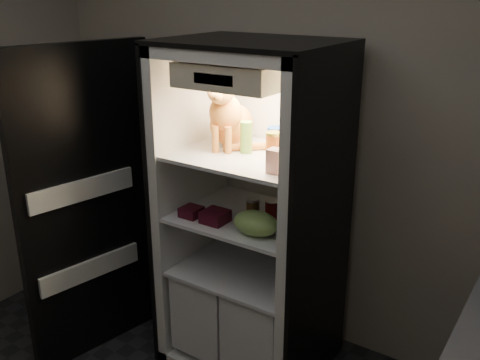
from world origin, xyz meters
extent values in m
plane|color=#BCB39D|center=(0.00, 1.80, 1.35)|extent=(3.60, 0.00, 3.60)
cube|color=white|center=(0.00, 1.67, 0.93)|extent=(0.85, 0.06, 1.85)
cube|color=white|center=(-0.40, 1.35, 0.93)|extent=(0.06, 0.70, 1.85)
cube|color=white|center=(0.40, 1.35, 0.93)|extent=(0.06, 0.70, 1.85)
cube|color=white|center=(0.00, 1.35, 1.82)|extent=(0.85, 0.70, 0.06)
cube|color=white|center=(0.00, 1.35, 0.03)|extent=(0.85, 0.70, 0.06)
cube|color=black|center=(-0.44, 1.35, 0.93)|extent=(0.02, 0.72, 1.87)
cube|color=black|center=(0.44, 1.35, 0.93)|extent=(0.02, 0.72, 1.87)
cube|color=black|center=(0.00, 1.35, 1.86)|extent=(0.90, 0.72, 0.02)
cube|color=white|center=(0.00, 1.32, 1.28)|extent=(0.73, 0.62, 0.02)
cube|color=white|center=(0.00, 1.32, 0.93)|extent=(0.73, 0.62, 0.02)
cube|color=white|center=(-0.18, 1.32, 0.35)|extent=(0.34, 0.58, 0.48)
cube|color=white|center=(0.18, 1.32, 0.35)|extent=(0.34, 0.58, 0.48)
cube|color=white|center=(0.00, 1.32, 0.60)|extent=(0.73, 0.62, 0.02)
cube|color=#EDE2C2|center=(0.00, 1.11, 1.72)|extent=(0.52, 0.18, 0.12)
cube|color=black|center=(0.00, 1.02, 1.72)|extent=(0.22, 0.01, 0.05)
cube|color=black|center=(-0.85, 0.95, 0.93)|extent=(0.22, 0.87, 1.85)
cube|color=white|center=(-0.84, 0.89, 0.55)|extent=(0.18, 0.64, 0.12)
cube|color=white|center=(-0.84, 0.89, 1.05)|extent=(0.18, 0.64, 0.12)
ellipsoid|color=#CF4F1A|center=(-0.18, 1.43, 1.40)|extent=(0.29, 0.33, 0.23)
ellipsoid|color=#CF4F1A|center=(-0.15, 1.33, 1.49)|extent=(0.22, 0.21, 0.20)
sphere|color=#C87527|center=(-0.13, 1.26, 1.62)|extent=(0.18, 0.18, 0.15)
sphere|color=#C87527|center=(-0.11, 1.20, 1.61)|extent=(0.08, 0.08, 0.06)
cone|color=#C87527|center=(-0.17, 1.26, 1.69)|extent=(0.07, 0.07, 0.07)
cone|color=#C87527|center=(-0.09, 1.28, 1.69)|extent=(0.07, 0.07, 0.07)
cylinder|color=#CF4F1A|center=(-0.16, 1.25, 1.36)|extent=(0.04, 0.04, 0.14)
cylinder|color=#CF4F1A|center=(-0.09, 1.27, 1.36)|extent=(0.04, 0.04, 0.14)
cylinder|color=#CF4F1A|center=(-0.03, 1.37, 1.31)|extent=(0.22, 0.21, 0.04)
cylinder|color=green|center=(-0.02, 1.33, 1.37)|extent=(0.06, 0.06, 0.15)
cylinder|color=green|center=(-0.02, 1.33, 1.45)|extent=(0.07, 0.07, 0.01)
cylinder|color=white|center=(0.10, 1.45, 1.35)|extent=(0.09, 0.09, 0.11)
cylinder|color=#1948B0|center=(0.10, 1.45, 1.41)|extent=(0.09, 0.09, 0.02)
cylinder|color=maroon|center=(0.16, 1.30, 1.36)|extent=(0.08, 0.08, 0.13)
cylinder|color=gold|center=(0.16, 1.30, 1.43)|extent=(0.08, 0.08, 0.01)
cylinder|color=#9E2215|center=(0.22, 1.43, 1.39)|extent=(0.12, 0.12, 0.20)
cylinder|color=white|center=(0.22, 1.43, 1.49)|extent=(0.13, 0.13, 0.02)
cube|color=white|center=(0.27, 1.13, 1.35)|extent=(0.07, 0.07, 0.12)
cylinder|color=black|center=(0.21, 1.42, 1.00)|extent=(0.07, 0.07, 0.12)
cylinder|color=#B2B2B2|center=(0.21, 1.42, 1.07)|extent=(0.07, 0.07, 0.00)
cylinder|color=black|center=(0.26, 1.35, 1.00)|extent=(0.07, 0.07, 0.12)
cylinder|color=#B2B2B2|center=(0.26, 1.35, 1.06)|extent=(0.07, 0.07, 0.00)
cylinder|color=black|center=(0.18, 1.28, 1.01)|extent=(0.07, 0.07, 0.13)
cylinder|color=#B2B2B2|center=(0.18, 1.28, 1.07)|extent=(0.07, 0.07, 0.00)
cylinder|color=brown|center=(0.03, 1.32, 0.98)|extent=(0.07, 0.07, 0.09)
cylinder|color=#B2B2B2|center=(0.03, 1.32, 1.03)|extent=(0.07, 0.07, 0.01)
ellipsoid|color=#7CAF52|center=(0.17, 1.14, 1.00)|extent=(0.24, 0.18, 0.12)
cube|color=#4E0D21|center=(-0.24, 1.13, 0.97)|extent=(0.11, 0.11, 0.05)
cube|color=#4E0D21|center=(-0.09, 1.14, 0.97)|extent=(0.13, 0.13, 0.06)
camera|label=1|loc=(1.46, -0.94, 2.11)|focal=40.00mm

